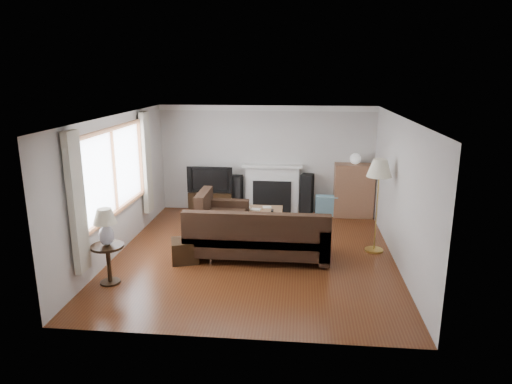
# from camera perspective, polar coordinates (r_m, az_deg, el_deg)

# --- Properties ---
(room) EXTENTS (5.10, 5.60, 2.54)m
(room) POSITION_cam_1_polar(r_m,az_deg,el_deg) (8.04, -0.21, 0.49)
(room) COLOR #532712
(room) RESTS_ON ground
(window) EXTENTS (0.12, 2.74, 1.54)m
(window) POSITION_cam_1_polar(r_m,az_deg,el_deg) (8.39, -17.26, 2.53)
(window) COLOR brown
(window) RESTS_ON room
(curtain_near) EXTENTS (0.10, 0.35, 2.10)m
(curtain_near) POSITION_cam_1_polar(r_m,az_deg,el_deg) (7.07, -21.49, -1.31)
(curtain_near) COLOR beige
(curtain_near) RESTS_ON room
(curtain_far) EXTENTS (0.10, 0.35, 2.10)m
(curtain_far) POSITION_cam_1_polar(r_m,az_deg,el_deg) (9.79, -13.53, 3.57)
(curtain_far) COLOR beige
(curtain_far) RESTS_ON room
(fireplace) EXTENTS (1.40, 0.26, 1.15)m
(fireplace) POSITION_cam_1_polar(r_m,az_deg,el_deg) (10.74, 2.04, 0.44)
(fireplace) COLOR white
(fireplace) RESTS_ON room
(tv_stand) EXTENTS (1.02, 0.46, 0.51)m
(tv_stand) POSITION_cam_1_polar(r_m,az_deg,el_deg) (10.87, -5.59, -1.21)
(tv_stand) COLOR black
(tv_stand) RESTS_ON ground
(television) EXTENTS (1.06, 0.14, 0.61)m
(television) POSITION_cam_1_polar(r_m,az_deg,el_deg) (10.73, -5.67, 1.68)
(television) COLOR black
(television) RESTS_ON tv_stand
(speaker_left) EXTENTS (0.28, 0.32, 0.89)m
(speaker_left) POSITION_cam_1_polar(r_m,az_deg,el_deg) (10.77, -2.42, -0.26)
(speaker_left) COLOR black
(speaker_left) RESTS_ON ground
(speaker_right) EXTENTS (0.33, 0.37, 0.96)m
(speaker_right) POSITION_cam_1_polar(r_m,az_deg,el_deg) (10.65, 6.37, -0.32)
(speaker_right) COLOR black
(speaker_right) RESTS_ON ground
(bookshelf) EXTENTS (0.89, 0.42, 1.22)m
(bookshelf) POSITION_cam_1_polar(r_m,az_deg,el_deg) (10.66, 12.11, 0.19)
(bookshelf) COLOR brown
(bookshelf) RESTS_ON ground
(globe_lamp) EXTENTS (0.25, 0.25, 0.25)m
(globe_lamp) POSITION_cam_1_polar(r_m,az_deg,el_deg) (10.50, 12.32, 4.08)
(globe_lamp) COLOR white
(globe_lamp) RESTS_ON bookshelf
(sectional_sofa) EXTENTS (2.74, 2.00, 0.88)m
(sectional_sofa) POSITION_cam_1_polar(r_m,az_deg,el_deg) (8.14, 0.22, -5.27)
(sectional_sofa) COLOR black
(sectional_sofa) RESTS_ON ground
(coffee_table) EXTENTS (1.11, 0.62, 0.43)m
(coffee_table) POSITION_cam_1_polar(r_m,az_deg,el_deg) (9.73, 0.02, -3.30)
(coffee_table) COLOR #8E6644
(coffee_table) RESTS_ON ground
(footstool) EXTENTS (0.57, 0.57, 0.39)m
(footstool) POSITION_cam_1_polar(r_m,az_deg,el_deg) (8.17, -8.87, -7.25)
(footstool) COLOR black
(footstool) RESTS_ON ground
(floor_lamp) EXTENTS (0.53, 0.53, 1.74)m
(floor_lamp) POSITION_cam_1_polar(r_m,az_deg,el_deg) (8.58, 14.88, -1.72)
(floor_lamp) COLOR gold
(floor_lamp) RESTS_ON ground
(side_table) EXTENTS (0.51, 0.51, 0.64)m
(side_table) POSITION_cam_1_polar(r_m,az_deg,el_deg) (7.59, -17.92, -8.58)
(side_table) COLOR black
(side_table) RESTS_ON ground
(table_lamp) EXTENTS (0.36, 0.36, 0.58)m
(table_lamp) POSITION_cam_1_polar(r_m,az_deg,el_deg) (7.38, -18.29, -4.23)
(table_lamp) COLOR silver
(table_lamp) RESTS_ON side_table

